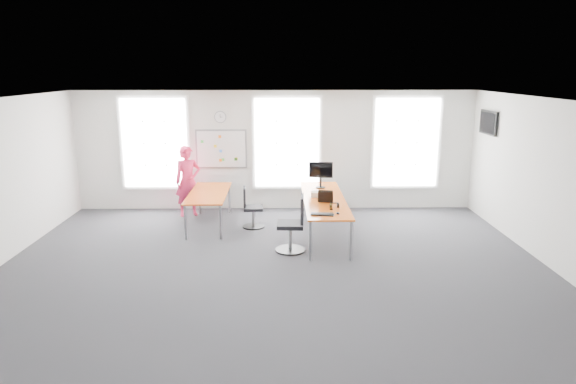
{
  "coord_description": "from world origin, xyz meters",
  "views": [
    {
      "loc": [
        0.12,
        -8.81,
        3.51
      ],
      "look_at": [
        0.28,
        1.2,
        1.1
      ],
      "focal_mm": 32.0,
      "sensor_mm": 36.0,
      "label": 1
    }
  ],
  "objects_px": {
    "headphones": "(334,205)",
    "person": "(188,181)",
    "chair_right": "(294,227)",
    "keyboard": "(322,214)",
    "desk_left": "(209,195)",
    "monitor": "(321,172)",
    "desk_right": "(324,201)",
    "chair_left": "(251,210)"
  },
  "relations": [
    {
      "from": "chair_right",
      "to": "monitor",
      "type": "xyz_separation_m",
      "value": [
        0.68,
        2.04,
        0.68
      ]
    },
    {
      "from": "desk_right",
      "to": "headphones",
      "type": "bearing_deg",
      "value": -80.03
    },
    {
      "from": "keyboard",
      "to": "headphones",
      "type": "xyz_separation_m",
      "value": [
        0.27,
        0.52,
        0.04
      ]
    },
    {
      "from": "headphones",
      "to": "monitor",
      "type": "height_order",
      "value": "monitor"
    },
    {
      "from": "chair_right",
      "to": "keyboard",
      "type": "height_order",
      "value": "chair_right"
    },
    {
      "from": "chair_right",
      "to": "headphones",
      "type": "height_order",
      "value": "chair_right"
    },
    {
      "from": "desk_right",
      "to": "desk_left",
      "type": "relative_size",
      "value": 1.55
    },
    {
      "from": "keyboard",
      "to": "monitor",
      "type": "relative_size",
      "value": 0.72
    },
    {
      "from": "monitor",
      "to": "chair_left",
      "type": "bearing_deg",
      "value": -158.6
    },
    {
      "from": "person",
      "to": "keyboard",
      "type": "xyz_separation_m",
      "value": [
        3.04,
        -2.81,
        -0.04
      ]
    },
    {
      "from": "headphones",
      "to": "desk_left",
      "type": "bearing_deg",
      "value": 144.52
    },
    {
      "from": "desk_right",
      "to": "headphones",
      "type": "height_order",
      "value": "headphones"
    },
    {
      "from": "desk_left",
      "to": "keyboard",
      "type": "distance_m",
      "value": 3.13
    },
    {
      "from": "desk_left",
      "to": "chair_left",
      "type": "height_order",
      "value": "chair_left"
    },
    {
      "from": "headphones",
      "to": "monitor",
      "type": "relative_size",
      "value": 0.3
    },
    {
      "from": "chair_right",
      "to": "headphones",
      "type": "relative_size",
      "value": 5.98
    },
    {
      "from": "desk_left",
      "to": "monitor",
      "type": "xyz_separation_m",
      "value": [
        2.57,
        0.29,
        0.46
      ]
    },
    {
      "from": "desk_left",
      "to": "monitor",
      "type": "height_order",
      "value": "monitor"
    },
    {
      "from": "headphones",
      "to": "monitor",
      "type": "bearing_deg",
      "value": 87.24
    },
    {
      "from": "headphones",
      "to": "person",
      "type": "bearing_deg",
      "value": 138.23
    },
    {
      "from": "desk_right",
      "to": "chair_right",
      "type": "relative_size",
      "value": 2.95
    },
    {
      "from": "desk_left",
      "to": "monitor",
      "type": "relative_size",
      "value": 3.48
    },
    {
      "from": "desk_left",
      "to": "person",
      "type": "bearing_deg",
      "value": 126.26
    },
    {
      "from": "chair_right",
      "to": "person",
      "type": "height_order",
      "value": "person"
    },
    {
      "from": "person",
      "to": "monitor",
      "type": "relative_size",
      "value": 2.8
    },
    {
      "from": "monitor",
      "to": "chair_right",
      "type": "bearing_deg",
      "value": -103.13
    },
    {
      "from": "desk_left",
      "to": "person",
      "type": "height_order",
      "value": "person"
    },
    {
      "from": "chair_right",
      "to": "monitor",
      "type": "distance_m",
      "value": 2.26
    },
    {
      "from": "chair_right",
      "to": "person",
      "type": "xyz_separation_m",
      "value": [
        -2.5,
        2.58,
        0.37
      ]
    },
    {
      "from": "chair_left",
      "to": "headphones",
      "type": "bearing_deg",
      "value": -130.56
    },
    {
      "from": "chair_right",
      "to": "headphones",
      "type": "distance_m",
      "value": 0.94
    },
    {
      "from": "desk_right",
      "to": "person",
      "type": "bearing_deg",
      "value": 154.49
    },
    {
      "from": "chair_left",
      "to": "headphones",
      "type": "relative_size",
      "value": 5.0
    },
    {
      "from": "desk_right",
      "to": "chair_right",
      "type": "height_order",
      "value": "chair_right"
    },
    {
      "from": "desk_left",
      "to": "chair_right",
      "type": "bearing_deg",
      "value": -42.81
    },
    {
      "from": "desk_right",
      "to": "keyboard",
      "type": "distance_m",
      "value": 1.3
    },
    {
      "from": "desk_left",
      "to": "person",
      "type": "distance_m",
      "value": 1.04
    },
    {
      "from": "desk_left",
      "to": "desk_right",
      "type": "bearing_deg",
      "value": -14.94
    },
    {
      "from": "desk_left",
      "to": "keyboard",
      "type": "height_order",
      "value": "keyboard"
    },
    {
      "from": "keyboard",
      "to": "monitor",
      "type": "height_order",
      "value": "monitor"
    },
    {
      "from": "desk_right",
      "to": "desk_left",
      "type": "bearing_deg",
      "value": 165.06
    },
    {
      "from": "keyboard",
      "to": "headphones",
      "type": "distance_m",
      "value": 0.59
    }
  ]
}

